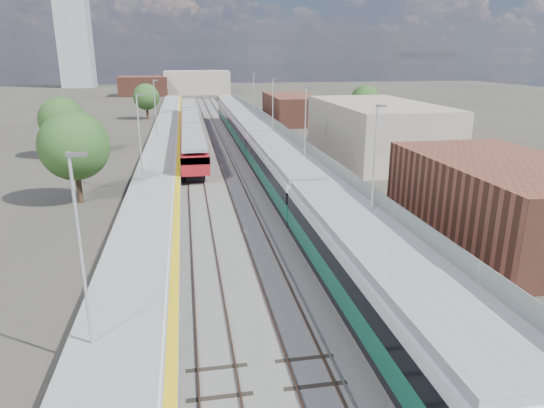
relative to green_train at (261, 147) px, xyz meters
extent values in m
plane|color=#47443A|center=(-1.50, 9.17, -2.36)|extent=(320.00, 320.00, 0.00)
cube|color=#565451|center=(-3.75, 11.67, -2.33)|extent=(10.50, 155.00, 0.06)
cube|color=#4C3323|center=(-0.72, 14.17, -2.25)|extent=(0.07, 160.00, 0.14)
cube|color=#4C3323|center=(0.72, 14.17, -2.25)|extent=(0.07, 160.00, 0.14)
cube|color=#4C3323|center=(-4.22, 14.17, -2.25)|extent=(0.07, 160.00, 0.14)
cube|color=#4C3323|center=(-2.78, 14.17, -2.25)|extent=(0.07, 160.00, 0.14)
cube|color=#4C3323|center=(-7.72, 14.17, -2.25)|extent=(0.07, 160.00, 0.14)
cube|color=#4C3323|center=(-6.28, 14.17, -2.25)|extent=(0.07, 160.00, 0.14)
cube|color=gray|center=(-1.05, 14.17, -2.26)|extent=(0.08, 160.00, 0.10)
cube|color=gray|center=(-2.45, 14.17, -2.26)|extent=(0.08, 160.00, 0.10)
cube|color=slate|center=(3.75, 11.67, -1.86)|extent=(4.70, 155.00, 1.00)
cube|color=gray|center=(3.75, 11.67, -1.36)|extent=(4.70, 155.00, 0.03)
cube|color=gold|center=(1.65, 11.67, -1.34)|extent=(0.40, 155.00, 0.01)
cube|color=gray|center=(5.95, 11.67, -0.76)|extent=(0.06, 155.00, 1.20)
cylinder|color=#9EA0A3|center=(5.10, -18.83, 2.41)|extent=(0.12, 0.12, 7.50)
cube|color=#4C4C4F|center=(5.35, -18.83, 6.06)|extent=(0.70, 0.18, 0.14)
cylinder|color=#9EA0A3|center=(5.10, 1.17, 2.41)|extent=(0.12, 0.12, 7.50)
cube|color=#4C4C4F|center=(5.35, 1.17, 6.06)|extent=(0.70, 0.18, 0.14)
cylinder|color=#9EA0A3|center=(5.10, 21.17, 2.41)|extent=(0.12, 0.12, 7.50)
cube|color=#4C4C4F|center=(5.35, 21.17, 6.06)|extent=(0.70, 0.18, 0.14)
cylinder|color=#9EA0A3|center=(5.10, 41.17, 2.41)|extent=(0.12, 0.12, 7.50)
cube|color=#4C4C4F|center=(5.35, 41.17, 6.06)|extent=(0.70, 0.18, 0.14)
cube|color=slate|center=(-10.55, 11.67, -1.86)|extent=(4.30, 155.00, 1.00)
cube|color=gray|center=(-10.55, 11.67, -1.36)|extent=(4.30, 155.00, 0.03)
cube|color=gold|center=(-8.65, 11.67, -1.34)|extent=(0.45, 155.00, 0.01)
cube|color=silver|center=(-9.00, 11.67, -1.34)|extent=(0.08, 155.00, 0.01)
cylinder|color=#9EA0A3|center=(-11.70, -32.83, 2.41)|extent=(0.12, 0.12, 7.50)
cube|color=#4C4C4F|center=(-11.45, -32.83, 6.06)|extent=(0.70, 0.18, 0.14)
cylinder|color=#9EA0A3|center=(-11.70, -6.83, 2.41)|extent=(0.12, 0.12, 7.50)
cube|color=#4C4C4F|center=(-11.45, -6.83, 6.06)|extent=(0.70, 0.18, 0.14)
cylinder|color=#9EA0A3|center=(-11.70, 19.17, 2.41)|extent=(0.12, 0.12, 7.50)
cube|color=#4C4C4F|center=(-11.45, 19.17, 6.06)|extent=(0.70, 0.18, 0.14)
cube|color=brown|center=(12.50, -22.83, 0.24)|extent=(9.00, 16.00, 5.20)
cube|color=#A19181|center=(14.50, 4.17, 0.84)|extent=(11.00, 22.00, 6.40)
cube|color=brown|center=(11.50, 37.17, 0.04)|extent=(8.00, 18.00, 4.80)
cube|color=#A19181|center=(-3.50, 109.17, 1.14)|extent=(20.00, 14.00, 7.00)
cube|color=brown|center=(-19.50, 104.17, 0.44)|extent=(14.00, 12.00, 5.60)
cube|color=gray|center=(-46.50, 149.17, 17.64)|extent=(11.00, 11.00, 40.00)
cube|color=black|center=(0.00, -31.45, -1.43)|extent=(2.88, 20.62, 0.49)
cube|color=#105743|center=(0.00, -31.45, -0.58)|extent=(2.98, 20.62, 1.21)
cube|color=black|center=(0.00, -31.45, 0.37)|extent=(3.05, 20.62, 0.82)
cube|color=silver|center=(0.00, -31.45, 1.02)|extent=(2.98, 20.62, 0.51)
cube|color=gray|center=(0.00, -31.45, 1.47)|extent=(2.64, 20.62, 0.42)
cube|color=black|center=(0.00, -10.33, -1.43)|extent=(2.88, 20.62, 0.49)
cube|color=#105743|center=(0.00, -10.33, -0.58)|extent=(2.98, 20.62, 1.21)
cube|color=black|center=(0.00, -10.33, 0.37)|extent=(3.05, 20.62, 0.82)
cube|color=silver|center=(0.00, -10.33, 1.02)|extent=(2.98, 20.62, 0.51)
cube|color=gray|center=(0.00, -10.33, 1.47)|extent=(2.64, 20.62, 0.42)
cube|color=black|center=(0.00, 10.79, -1.43)|extent=(2.88, 20.62, 0.49)
cube|color=#105743|center=(0.00, 10.79, -0.58)|extent=(2.98, 20.62, 1.21)
cube|color=black|center=(0.00, 10.79, 0.37)|extent=(3.05, 20.62, 0.82)
cube|color=silver|center=(0.00, 10.79, 1.02)|extent=(2.98, 20.62, 0.51)
cube|color=gray|center=(0.00, 10.79, 1.47)|extent=(2.64, 20.62, 0.42)
cube|color=black|center=(0.00, 31.91, -1.43)|extent=(2.88, 20.62, 0.49)
cube|color=#105743|center=(0.00, 31.91, -0.58)|extent=(2.98, 20.62, 1.21)
cube|color=black|center=(0.00, 31.91, 0.37)|extent=(3.05, 20.62, 0.82)
cube|color=silver|center=(0.00, 31.91, 1.02)|extent=(2.98, 20.62, 0.51)
cube|color=gray|center=(0.00, 31.91, 1.47)|extent=(2.64, 20.62, 0.42)
cube|color=black|center=(-7.00, 2.78, -1.92)|extent=(1.80, 15.31, 0.63)
cube|color=maroon|center=(-7.00, 2.78, -0.42)|extent=(2.65, 18.01, 1.90)
cube|color=black|center=(-7.00, 2.78, 0.06)|extent=(2.71, 18.01, 0.66)
cube|color=gray|center=(-7.00, 2.78, 1.00)|extent=(2.37, 18.01, 0.38)
cube|color=black|center=(-7.00, 21.29, -1.92)|extent=(1.80, 15.31, 0.63)
cube|color=maroon|center=(-7.00, 21.29, -0.42)|extent=(2.65, 18.01, 1.90)
cube|color=black|center=(-7.00, 21.29, 0.06)|extent=(2.71, 18.01, 0.66)
cube|color=gray|center=(-7.00, 21.29, 1.00)|extent=(2.37, 18.01, 0.38)
cube|color=black|center=(-7.00, 39.80, -1.92)|extent=(1.80, 15.31, 0.63)
cube|color=maroon|center=(-7.00, 39.80, -0.42)|extent=(2.65, 18.01, 1.90)
cube|color=black|center=(-7.00, 39.80, 0.06)|extent=(2.71, 18.01, 0.66)
cube|color=gray|center=(-7.00, 39.80, 1.00)|extent=(2.37, 18.01, 0.38)
cylinder|color=#382619|center=(-16.57, -9.60, -1.04)|extent=(0.44, 0.44, 2.63)
sphere|color=#27461B|center=(-16.57, -9.60, 2.39)|extent=(5.56, 5.56, 5.56)
cylinder|color=#382619|center=(-21.92, 10.25, -1.12)|extent=(0.44, 0.44, 2.48)
sphere|color=#27461B|center=(-21.92, 10.25, 2.12)|extent=(5.24, 5.24, 5.24)
cylinder|color=#382619|center=(-14.74, 45.48, -1.20)|extent=(0.44, 0.44, 2.33)
sphere|color=#27461B|center=(-14.74, 45.48, 1.84)|extent=(4.91, 4.91, 4.91)
cylinder|color=#382619|center=(22.89, 30.45, -1.17)|extent=(0.44, 0.44, 2.39)
sphere|color=#27461B|center=(22.89, 30.45, 1.95)|extent=(5.05, 5.05, 5.05)
camera|label=1|loc=(-7.70, -50.14, 9.31)|focal=32.00mm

